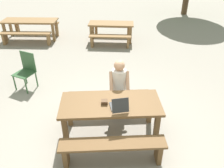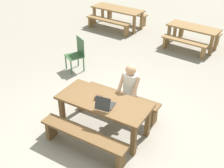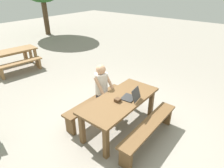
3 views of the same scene
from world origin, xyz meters
name	(u,v)px [view 2 (image 2 of 3)]	position (x,y,z in m)	size (l,w,h in m)	color
ground_plane	(104,130)	(0.00, 0.00, 0.00)	(30.00, 30.00, 0.00)	gray
picnic_table_front	(104,105)	(0.00, 0.00, 0.64)	(1.85, 0.81, 0.75)	brown
bench_near	(83,137)	(0.00, -0.71, 0.35)	(1.77, 0.30, 0.46)	brown
bench_far	(121,99)	(0.00, 0.71, 0.35)	(1.77, 0.30, 0.46)	brown
laptop	(105,104)	(0.14, -0.18, 0.81)	(0.34, 0.38, 0.27)	#2D2D2D
small_pouch	(98,97)	(-0.11, -0.02, 0.78)	(0.11, 0.11, 0.07)	#4C331E
person_seated	(129,88)	(0.21, 0.67, 0.75)	(0.41, 0.41, 1.26)	#333847
plastic_chair	(77,53)	(-2.07, 1.86, 0.50)	(0.60, 0.60, 0.94)	#335933
picnic_table_mid	(193,30)	(0.26, 5.07, 0.58)	(1.74, 0.85, 0.71)	olive
bench_mid_south	(184,44)	(0.19, 4.49, 0.32)	(1.53, 0.47, 0.43)	olive
bench_mid_north	(199,33)	(0.33, 5.66, 0.32)	(1.53, 0.47, 0.43)	olive
picnic_table_rear	(117,11)	(-2.85, 5.52, 0.63)	(2.12, 0.91, 0.74)	olive
bench_rear_south	(108,23)	(-2.90, 4.89, 0.34)	(1.88, 0.45, 0.45)	olive
bench_rear_north	(126,14)	(-2.80, 6.15, 0.34)	(1.88, 0.45, 0.45)	olive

